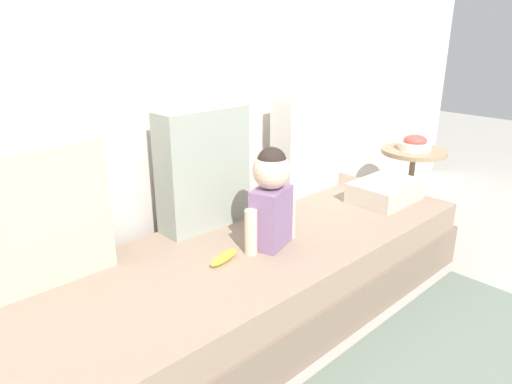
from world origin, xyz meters
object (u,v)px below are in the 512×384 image
Objects in this scene: throw_pillow_right at (306,144)px; folded_blanket at (385,191)px; toddler at (271,195)px; banana at (224,257)px; throw_pillow_center at (203,169)px; side_table at (412,165)px; throw_pillow_left at (44,215)px; fruit_bowl at (415,144)px; couch at (251,281)px.

folded_blanket is at bearing -66.90° from throw_pillow_right.
toddler is 2.70× the size of banana.
side_table is at bearing -8.32° from throw_pillow_center.
throw_pillow_left is at bearing 174.32° from side_table.
throw_pillow_center is 3.44× the size of banana.
throw_pillow_right reaches higher than toddler.
throw_pillow_left is 0.76m from throw_pillow_center.
banana is 0.78× the size of fruit_bowl.
throw_pillow_center is 1.07m from folded_blanket.
side_table is 0.16m from fruit_bowl.
folded_blanket is at bearing -6.48° from couch.
throw_pillow_center is at bearing 155.20° from folded_blanket.
throw_pillow_left is 3.19× the size of banana.
fruit_bowl is at bearing -90.00° from side_table.
throw_pillow_left is 0.73m from banana.
toddler is at bearing -150.45° from throw_pillow_right.
toddler is 1.57m from side_table.
throw_pillow_right is at bearing 0.00° from throw_pillow_left.
side_table reaches higher than couch.
throw_pillow_left reaches higher than couch.
banana is at bearing 176.44° from folded_blanket.
fruit_bowl is at bearing -5.68° from throw_pillow_left.
side_table is (0.67, 0.20, -0.03)m from folded_blanket.
fruit_bowl reaches higher than folded_blanket.
toddler is at bearing -25.18° from throw_pillow_left.
throw_pillow_right is (0.76, 0.00, -0.01)m from throw_pillow_center.
folded_blanket is 0.78× the size of side_table.
toddler is 2.10× the size of fruit_bowl.
couch is at bearing -156.53° from throw_pillow_right.
toddler is at bearing -40.48° from couch.
throw_pillow_left reaches higher than fruit_bowl.
side_table is (1.62, -0.24, -0.27)m from throw_pillow_center.
fruit_bowl is (2.38, -0.24, -0.09)m from throw_pillow_left.
side_table is (0.86, -0.24, -0.26)m from throw_pillow_right.
fruit_bowl reaches higher than couch.
banana is at bearing -168.83° from couch.
banana is 1.81m from side_table.
toddler is 0.34m from banana.
throw_pillow_center is at bearing 90.00° from couch.
couch is 0.44m from toddler.
throw_pillow_left is at bearing 147.37° from banana.
banana is 1.14m from folded_blanket.
toddler is at bearing -174.31° from side_table.
toddler reaches higher than couch.
throw_pillow_left is 1.36× the size of folded_blanket.
throw_pillow_right is 1.10× the size of side_table.
fruit_bowl is at bearing -8.32° from throw_pillow_center.
throw_pillow_center is 0.76m from throw_pillow_right.
folded_blanket is (1.14, -0.07, 0.04)m from banana.
throw_pillow_center is 1.27× the size of toddler.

